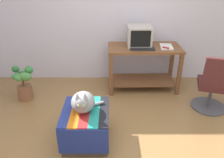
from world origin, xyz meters
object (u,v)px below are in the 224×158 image
object	(u,v)px
desk	(143,61)
office_chair	(213,87)
keyboard	(142,49)
tv_monitor	(139,36)
book	(166,47)
stapler	(166,48)
ottoman_with_blanket	(86,125)
cat	(83,102)
potted_plant	(24,83)

from	to	relation	value
desk	office_chair	bearing A→B (deg)	-37.58
keyboard	tv_monitor	bearing A→B (deg)	102.50
book	stapler	bearing A→B (deg)	-102.84
keyboard	office_chair	world-z (taller)	office_chair
ottoman_with_blanket	book	bearing A→B (deg)	47.57
cat	tv_monitor	bearing A→B (deg)	60.05
desk	book	bearing A→B (deg)	-7.07
ottoman_with_blanket	cat	xyz separation A→B (m)	(-0.02, -0.01, 0.35)
book	office_chair	world-z (taller)	office_chair
tv_monitor	stapler	distance (m)	0.48
desk	book	size ratio (longest dim) A/B	4.23
desk	cat	size ratio (longest dim) A/B	3.21
ottoman_with_blanket	office_chair	xyz separation A→B (m)	(1.82, 0.68, 0.17)
desk	cat	xyz separation A→B (m)	(-0.89, -1.38, 0.04)
tv_monitor	office_chair	bearing A→B (deg)	-37.19
book	ottoman_with_blanket	size ratio (longest dim) A/B	0.43
desk	ottoman_with_blanket	world-z (taller)	desk
keyboard	book	xyz separation A→B (m)	(0.41, 0.10, 0.00)
desk	office_chair	xyz separation A→B (m)	(0.95, -0.70, -0.14)
cat	potted_plant	bearing A→B (deg)	136.86
tv_monitor	book	bearing A→B (deg)	-13.13
potted_plant	tv_monitor	bearing A→B (deg)	13.89
potted_plant	keyboard	bearing A→B (deg)	8.09
keyboard	potted_plant	bearing A→B (deg)	-171.06
ottoman_with_blanket	desk	bearing A→B (deg)	57.73
keyboard	book	distance (m)	0.42
book	potted_plant	bearing A→B (deg)	-165.98
desk	tv_monitor	world-z (taller)	tv_monitor
desk	potted_plant	distance (m)	2.02
keyboard	cat	bearing A→B (deg)	-122.89
book	stapler	size ratio (longest dim) A/B	2.65
book	ottoman_with_blanket	world-z (taller)	book
desk	cat	bearing A→B (deg)	-123.99
keyboard	potted_plant	size ratio (longest dim) A/B	0.68
stapler	potted_plant	bearing A→B (deg)	131.05
cat	office_chair	world-z (taller)	office_chair
tv_monitor	stapler	bearing A→B (deg)	-26.93
cat	potted_plant	world-z (taller)	cat
cat	stapler	distance (m)	1.75
book	office_chair	xyz separation A→B (m)	(0.59, -0.66, -0.40)
potted_plant	office_chair	xyz separation A→B (m)	(2.92, -0.29, 0.09)
office_chair	stapler	xyz separation A→B (m)	(-0.63, 0.56, 0.41)
desk	cat	world-z (taller)	desk
book	stapler	world-z (taller)	stapler
desk	tv_monitor	xyz separation A→B (m)	(-0.09, 0.06, 0.42)
potted_plant	stapler	bearing A→B (deg)	6.57
potted_plant	stapler	distance (m)	2.36
stapler	desk	bearing A→B (deg)	100.72
cat	stapler	size ratio (longest dim) A/B	3.49
office_chair	stapler	bearing A→B (deg)	-25.51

